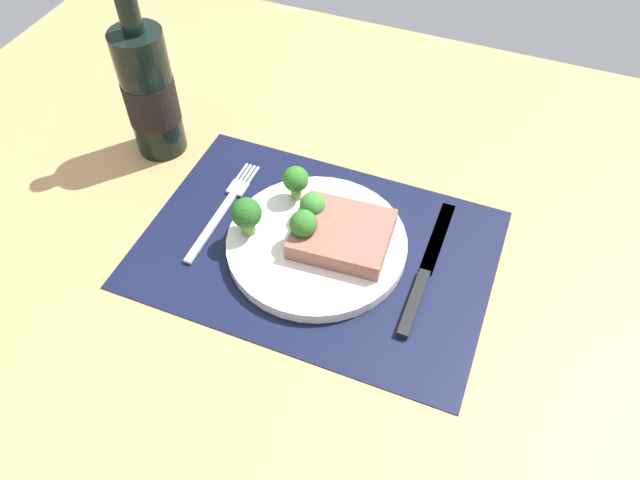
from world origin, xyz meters
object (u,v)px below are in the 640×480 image
(plate, at_px, (317,244))
(steak, at_px, (342,234))
(wine_bottle, at_px, (149,92))
(fork, at_px, (223,209))
(knife, at_px, (424,275))

(plate, height_order, steak, steak)
(steak, bearing_deg, wine_bottle, 164.31)
(fork, xyz_separation_m, knife, (0.28, -0.01, 0.00))
(wine_bottle, bearing_deg, knife, -12.50)
(steak, relative_size, fork, 0.62)
(steak, bearing_deg, fork, 178.89)
(plate, relative_size, knife, 1.01)
(plate, xyz_separation_m, wine_bottle, (-0.29, 0.10, 0.09))
(plate, distance_m, wine_bottle, 0.32)
(steak, height_order, fork, steak)
(steak, bearing_deg, plate, -160.36)
(plate, xyz_separation_m, fork, (-0.14, 0.01, -0.01))
(fork, distance_m, knife, 0.28)
(plate, height_order, fork, plate)
(plate, height_order, knife, plate)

